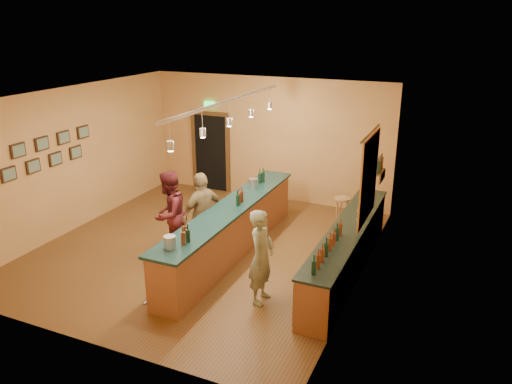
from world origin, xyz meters
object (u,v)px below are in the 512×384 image
at_px(customer_a, 169,214).
at_px(tasting_bar, 231,227).
at_px(customer_b, 203,214).
at_px(bar_stool, 342,204).
at_px(back_counter, 347,249).
at_px(bartender, 262,257).

bearing_deg(customer_a, tasting_bar, 112.58).
distance_m(customer_b, bar_stool, 3.28).
height_order(back_counter, tasting_bar, tasting_bar).
xyz_separation_m(customer_a, customer_b, (0.56, 0.36, -0.03)).
bearing_deg(back_counter, tasting_bar, -175.57).
bearing_deg(bartender, customer_b, 55.70).
distance_m(back_counter, customer_a, 3.54).
distance_m(tasting_bar, customer_b, 0.62).
bearing_deg(bar_stool, back_counter, -72.79).
bearing_deg(tasting_bar, customer_b, -164.39).
distance_m(back_counter, tasting_bar, 2.35).
distance_m(tasting_bar, bartender, 1.87).
height_order(bartender, bar_stool, bartender).
height_order(customer_a, bar_stool, customer_a).
relative_size(tasting_bar, customer_a, 2.87).
xyz_separation_m(tasting_bar, customer_b, (-0.55, -0.15, 0.26)).
height_order(tasting_bar, bartender, bartender).
xyz_separation_m(bartender, customer_b, (-1.80, 1.21, 0.03)).
xyz_separation_m(back_counter, bartender, (-1.08, -1.55, 0.34)).
relative_size(bartender, bar_stool, 2.22).
xyz_separation_m(back_counter, tasting_bar, (-2.34, -0.18, 0.12)).
height_order(tasting_bar, customer_a, customer_a).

